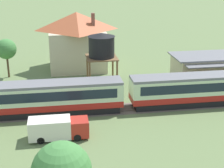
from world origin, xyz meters
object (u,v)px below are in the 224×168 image
(station_building, at_px, (214,67))
(station_house_terracotta_roof, at_px, (77,40))
(passenger_train, at_px, (128,92))
(delivery_truck_red, at_px, (58,128))
(yard_tree_2, at_px, (6,49))
(water_tower, at_px, (101,46))

(station_building, bearing_deg, station_house_terracotta_roof, 155.38)
(passenger_train, distance_m, station_house_terracotta_roof, 19.80)
(delivery_truck_red, relative_size, yard_tree_2, 1.00)
(station_house_terracotta_roof, height_order, delivery_truck_red, station_house_terracotta_roof)
(water_tower, bearing_deg, station_house_terracotta_roof, 105.32)
(passenger_train, distance_m, station_building, 18.30)
(water_tower, bearing_deg, delivery_truck_red, -114.28)
(passenger_train, xyz_separation_m, station_building, (15.81, 9.22, -0.20))
(station_building, height_order, delivery_truck_red, station_building)
(water_tower, distance_m, delivery_truck_red, 17.04)
(station_building, xyz_separation_m, delivery_truck_red, (-24.84, -15.77, -0.87))
(station_house_terracotta_roof, distance_m, yard_tree_2, 12.03)
(delivery_truck_red, bearing_deg, water_tower, 65.72)
(passenger_train, xyz_separation_m, delivery_truck_red, (-9.03, -6.55, -1.07))
(station_building, xyz_separation_m, yard_tree_2, (-32.65, 6.42, 2.63))
(station_house_terracotta_roof, distance_m, delivery_truck_red, 26.00)
(yard_tree_2, bearing_deg, passenger_train, -42.87)
(delivery_truck_red, bearing_deg, passenger_train, 35.95)
(station_building, height_order, water_tower, water_tower)
(station_house_terracotta_roof, relative_size, water_tower, 1.23)
(station_building, relative_size, yard_tree_2, 2.13)
(water_tower, height_order, delivery_truck_red, water_tower)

